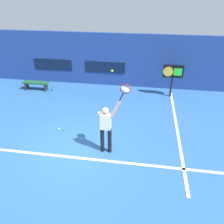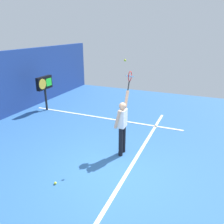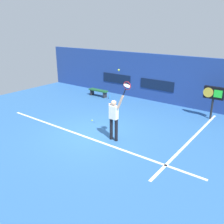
{
  "view_description": "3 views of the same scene",
  "coord_description": "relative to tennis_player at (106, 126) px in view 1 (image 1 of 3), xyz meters",
  "views": [
    {
      "loc": [
        2.23,
        -5.92,
        4.98
      ],
      "look_at": [
        1.22,
        0.57,
        1.29
      ],
      "focal_mm": 36.29,
      "sensor_mm": 36.0,
      "label": 1
    },
    {
      "loc": [
        -4.81,
        -2.07,
        3.68
      ],
      "look_at": [
        1.39,
        0.57,
        1.23
      ],
      "focal_mm": 36.3,
      "sensor_mm": 36.0,
      "label": 2
    },
    {
      "loc": [
        6.37,
        -7.02,
        4.39
      ],
      "look_at": [
        0.75,
        0.44,
        1.04
      ],
      "focal_mm": 38.51,
      "sensor_mm": 36.0,
      "label": 3
    }
  ],
  "objects": [
    {
      "name": "scoreboard_clock",
      "position": [
        2.45,
        4.83,
        0.26
      ],
      "size": [
        0.96,
        0.2,
        1.64
      ],
      "color": "black",
      "rests_on": "ground_plane"
    },
    {
      "name": "water_bottle",
      "position": [
        -3.72,
        4.56,
        -0.89
      ],
      "size": [
        0.07,
        0.07,
        0.24
      ],
      "primitive_type": "cylinder",
      "color": "#338CD8",
      "rests_on": "ground_plane"
    },
    {
      "name": "tennis_player",
      "position": [
        0.0,
        0.0,
        0.0
      ],
      "size": [
        0.71,
        0.31,
        1.96
      ],
      "color": "black",
      "rests_on": "ground_plane"
    },
    {
      "name": "tennis_racket",
      "position": [
        0.58,
        -0.0,
        1.31
      ],
      "size": [
        0.41,
        0.27,
        0.62
      ],
      "color": "black"
    },
    {
      "name": "court_bench",
      "position": [
        -4.67,
        4.56,
        -0.67
      ],
      "size": [
        1.4,
        0.36,
        0.45
      ],
      "color": "#1E592D",
      "rests_on": "ground_plane"
    },
    {
      "name": "sponsor_banner_center",
      "position": [
        -1.09,
        5.81,
        0.03
      ],
      "size": [
        2.2,
        0.03,
        0.6
      ],
      "primitive_type": "cube",
      "color": "#0C1933"
    },
    {
      "name": "court_baseline",
      "position": [
        -1.09,
        -0.5,
        -1.0
      ],
      "size": [
        10.0,
        0.1,
        0.01
      ],
      "primitive_type": "cube",
      "color": "white",
      "rests_on": "ground_plane"
    },
    {
      "name": "tennis_ball",
      "position": [
        0.2,
        0.02,
        1.86
      ],
      "size": [
        0.07,
        0.07,
        0.07
      ],
      "primitive_type": "sphere",
      "color": "#CCE033"
    },
    {
      "name": "court_sideline",
      "position": [
        2.53,
        1.9,
        -1.0
      ],
      "size": [
        0.1,
        7.0,
        0.01
      ],
      "primitive_type": "cube",
      "color": "white",
      "rests_on": "ground_plane"
    },
    {
      "name": "back_wall",
      "position": [
        -1.09,
        5.93,
        0.41
      ],
      "size": [
        18.0,
        0.2,
        2.85
      ],
      "primitive_type": "cube",
      "color": "navy",
      "rests_on": "ground_plane"
    },
    {
      "name": "sponsor_banner_portside",
      "position": [
        -4.09,
        5.81,
        0.05
      ],
      "size": [
        2.2,
        0.03,
        0.6
      ],
      "primitive_type": "cube",
      "color": "#0C1933"
    },
    {
      "name": "ground_plane",
      "position": [
        -1.09,
        -0.1,
        -1.01
      ],
      "size": [
        18.0,
        18.0,
        0.0
      ],
      "primitive_type": "plane",
      "color": "#2D609E"
    },
    {
      "name": "spare_ball",
      "position": [
        -2.09,
        1.01,
        -0.98
      ],
      "size": [
        0.07,
        0.07,
        0.07
      ],
      "primitive_type": "sphere",
      "color": "#CCE033",
      "rests_on": "ground_plane"
    }
  ]
}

